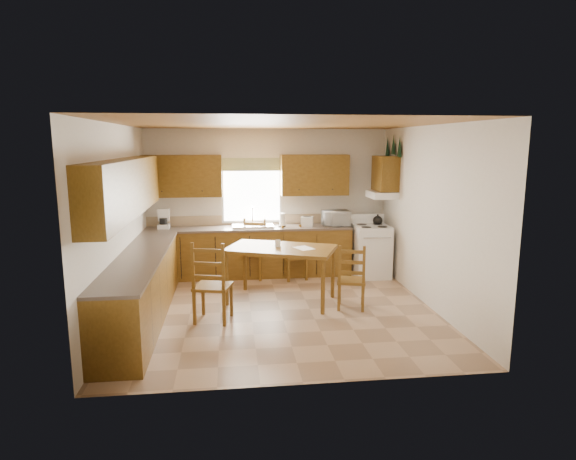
{
  "coord_description": "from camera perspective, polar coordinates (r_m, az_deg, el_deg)",
  "views": [
    {
      "loc": [
        -0.71,
        -6.76,
        2.44
      ],
      "look_at": [
        0.15,
        0.3,
        1.15
      ],
      "focal_mm": 30.0,
      "sensor_mm": 36.0,
      "label": 1
    }
  ],
  "objects": [
    {
      "name": "upper_cab_back_right",
      "position": [
        9.01,
        3.15,
        6.53
      ],
      "size": [
        1.25,
        0.33,
        0.75
      ],
      "primitive_type": "cube",
      "color": "brown",
      "rests_on": "wall_back"
    },
    {
      "name": "floor",
      "position": [
        7.22,
        -0.91,
        -9.46
      ],
      "size": [
        4.5,
        4.5,
        0.0
      ],
      "primitive_type": "plane",
      "color": "tan",
      "rests_on": "ground"
    },
    {
      "name": "wall_left",
      "position": [
        7.02,
        -19.52,
        0.75
      ],
      "size": [
        4.5,
        4.5,
        0.0
      ],
      "primitive_type": "plane",
      "color": "beige",
      "rests_on": "floor"
    },
    {
      "name": "lower_cab_back",
      "position": [
        8.95,
        -4.62,
        -2.68
      ],
      "size": [
        3.75,
        0.6,
        0.88
      ],
      "primitive_type": "cube",
      "color": "brown",
      "rests_on": "floor"
    },
    {
      "name": "chair_near_right",
      "position": [
        7.24,
        7.53,
        -5.45
      ],
      "size": [
        0.5,
        0.48,
        0.98
      ],
      "primitive_type": "cube",
      "rotation": [
        0.0,
        0.0,
        2.88
      ],
      "color": "brown",
      "rests_on": "floor"
    },
    {
      "name": "table_paper",
      "position": [
        7.32,
        1.9,
        -2.16
      ],
      "size": [
        0.34,
        0.38,
        0.0
      ],
      "primitive_type": "cube",
      "rotation": [
        0.0,
        0.0,
        0.42
      ],
      "color": "white",
      "rests_on": "dining_table"
    },
    {
      "name": "wall_right",
      "position": [
        7.46,
        16.52,
        1.45
      ],
      "size": [
        4.5,
        4.5,
        0.0
      ],
      "primitive_type": "plane",
      "color": "beige",
      "rests_on": "floor"
    },
    {
      "name": "counter_left",
      "position": [
        6.9,
        -17.13,
        -3.08
      ],
      "size": [
        0.63,
        3.6,
        0.04
      ],
      "primitive_type": "cube",
      "color": "brown",
      "rests_on": "lower_cab_left"
    },
    {
      "name": "counter_back",
      "position": [
        8.85,
        -4.67,
        0.22
      ],
      "size": [
        3.75,
        0.63,
        0.04
      ],
      "primitive_type": "cube",
      "color": "brown",
      "rests_on": "lower_cab_back"
    },
    {
      "name": "pine_decal_c",
      "position": [
        9.21,
        11.71,
        9.69
      ],
      "size": [
        0.22,
        0.22,
        0.36
      ],
      "primitive_type": "cone",
      "color": "black",
      "rests_on": "wall_right"
    },
    {
      "name": "wall_front",
      "position": [
        4.7,
        1.95,
        -3.14
      ],
      "size": [
        4.5,
        4.5,
        0.0
      ],
      "primitive_type": "plane",
      "color": "beige",
      "rests_on": "floor"
    },
    {
      "name": "table_card",
      "position": [
        7.39,
        -1.22,
        -1.61
      ],
      "size": [
        0.09,
        0.04,
        0.11
      ],
      "primitive_type": "cube",
      "rotation": [
        0.0,
        0.0,
        -0.25
      ],
      "color": "white",
      "rests_on": "dining_table"
    },
    {
      "name": "window_valance",
      "position": [
        8.97,
        -4.36,
        7.75
      ],
      "size": [
        1.19,
        0.01,
        0.24
      ],
      "primitive_type": "cube",
      "color": "#45602C",
      "rests_on": "wall_back"
    },
    {
      "name": "pine_decal_a",
      "position": [
        8.6,
        13.08,
        9.61
      ],
      "size": [
        0.22,
        0.22,
        0.36
      ],
      "primitive_type": "cone",
      "color": "black",
      "rests_on": "wall_right"
    },
    {
      "name": "range_hood",
      "position": [
        8.9,
        11.07,
        4.15
      ],
      "size": [
        0.44,
        0.62,
        0.12
      ],
      "primitive_type": "cube",
      "color": "white",
      "rests_on": "wall_right"
    },
    {
      "name": "toaster",
      "position": [
        8.91,
        2.26,
        1.02
      ],
      "size": [
        0.25,
        0.2,
        0.18
      ],
      "primitive_type": "cube",
      "rotation": [
        0.0,
        0.0,
        -0.3
      ],
      "color": "white",
      "rests_on": "counter_back"
    },
    {
      "name": "sink_basin",
      "position": [
        8.85,
        -4.19,
        0.49
      ],
      "size": [
        0.75,
        0.45,
        0.04
      ],
      "primitive_type": "cube",
      "color": "silver",
      "rests_on": "counter_back"
    },
    {
      "name": "ceiling",
      "position": [
        6.81,
        -0.97,
        12.46
      ],
      "size": [
        4.5,
        4.5,
        0.0
      ],
      "primitive_type": "plane",
      "color": "brown",
      "rests_on": "floor"
    },
    {
      "name": "wall_back",
      "position": [
        9.11,
        -2.42,
        3.39
      ],
      "size": [
        4.5,
        4.5,
        0.0
      ],
      "primitive_type": "plane",
      "color": "beige",
      "rests_on": "floor"
    },
    {
      "name": "microwave",
      "position": [
        9.01,
        5.71,
        1.4
      ],
      "size": [
        0.46,
        0.33,
        0.28
      ],
      "primitive_type": "imported",
      "rotation": [
        0.0,
        0.0,
        0.01
      ],
      "color": "white",
      "rests_on": "counter_back"
    },
    {
      "name": "upper_cab_stove",
      "position": [
        8.88,
        11.46,
        6.58
      ],
      "size": [
        0.33,
        0.62,
        0.62
      ],
      "primitive_type": "cube",
      "color": "brown",
      "rests_on": "wall_right"
    },
    {
      "name": "coffeemaker",
      "position": [
        8.94,
        -14.54,
        1.19
      ],
      "size": [
        0.22,
        0.25,
        0.32
      ],
      "primitive_type": "cube",
      "rotation": [
        0.0,
        0.0,
        0.15
      ],
      "color": "white",
      "rests_on": "counter_back"
    },
    {
      "name": "upper_cab_left",
      "position": [
        6.78,
        -18.68,
        4.79
      ],
      "size": [
        0.33,
        3.6,
        0.75
      ],
      "primitive_type": "cube",
      "color": "brown",
      "rests_on": "wall_left"
    },
    {
      "name": "pine_decal_b",
      "position": [
        8.91,
        12.39,
        9.91
      ],
      "size": [
        0.22,
        0.22,
        0.36
      ],
      "primitive_type": "cone",
      "color": "black",
      "rests_on": "wall_right"
    },
    {
      "name": "chair_far_right",
      "position": [
        8.69,
        0.76,
        -2.75
      ],
      "size": [
        0.48,
        0.47,
        0.96
      ],
      "primitive_type": "cube",
      "rotation": [
        0.0,
        0.0,
        0.23
      ],
      "color": "brown",
      "rests_on": "floor"
    },
    {
      "name": "stove",
      "position": [
        9.01,
        9.83,
        -2.54
      ],
      "size": [
        0.64,
        0.66,
        0.93
      ],
      "primitive_type": "cube",
      "rotation": [
        0.0,
        0.0,
        -0.02
      ],
      "color": "white",
      "rests_on": "floor"
    },
    {
      "name": "backsplash",
      "position": [
        9.12,
        -4.75,
        1.22
      ],
      "size": [
        3.75,
        0.01,
        0.18
      ],
      "primitive_type": "cube",
      "color": "#998263",
      "rests_on": "counter_back"
    },
    {
      "name": "window_pane",
      "position": [
        9.03,
        -4.32,
        4.59
      ],
      "size": [
        1.05,
        0.01,
        1.1
      ],
      "primitive_type": "cube",
      "color": "white",
      "rests_on": "wall_back"
    },
    {
      "name": "chair_near_left",
      "position": [
        6.74,
        -8.92,
        -6.01
      ],
      "size": [
        0.57,
        0.56,
        1.13
      ],
      "primitive_type": "cube",
      "rotation": [
        0.0,
        0.0,
        2.89
      ],
      "color": "brown",
      "rests_on": "floor"
    },
    {
      "name": "lower_cab_left",
      "position": [
        7.02,
        -16.93,
        -6.74
      ],
      "size": [
        0.6,
        3.6,
        0.88
      ],
      "primitive_type": "cube",
      "color": "brown",
      "rests_on": "floor"
    },
    {
      "name": "chair_far_left",
      "position": [
        8.77,
        -4.24,
        -2.32
      ],
      "size": [
        0.56,
        0.54,
        1.06
      ],
      "primitive_type": "cube",
      "rotation": [
        0.0,
        0.0,
        -0.32
      ],
      "color": "brown",
      "rests_on": "floor"
    },
    {
      "name": "window_frame",
      "position": [
        9.04,
        -4.32,
        4.59
      ],
      "size": [
        1.13,
        0.02,
        1.18
      ],
      "primitive_type": "cube",
      "color": "white",
      "rests_on": "wall_back"
    },
    {
      "name": "upper_cab_back_left",
      "position": [
        8.91,
        -12.4,
        6.27
      ],
      "size": [
        1.41,
        0.33,
        0.75
      ],
      "primitive_type": "cube",
      "color": "brown",
      "rests_on": "wall_back"
    },
    {
      "name": "dining_table",
      "position": [
        7.49,
        -0.85,
        -5.28
      ],
      "size": [
        1.84,
        1.46,
        0.86
      ],
      "primitive_type": "cube",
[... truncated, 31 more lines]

